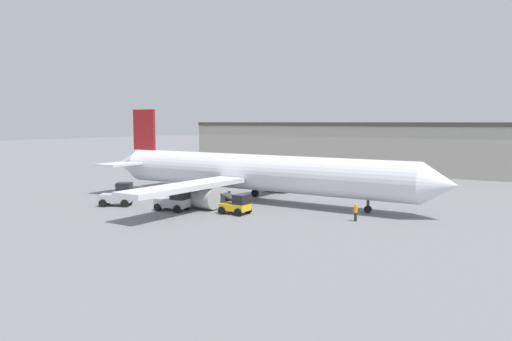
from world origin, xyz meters
TOP-DOWN VIEW (x-y plane):
  - ground_plane at (0.00, 0.00)m, footprint 400.00×400.00m
  - terminal_building at (-3.96, 42.97)m, footprint 66.81×15.77m
  - airplane at (-0.92, 0.01)m, footprint 43.97×34.86m
  - ground_crew_worker at (13.67, -4.66)m, footprint 0.35×0.35m
  - baggage_tug at (-3.46, -9.57)m, footprint 3.55×2.32m
  - belt_loader_truck at (2.79, -7.67)m, footprint 2.72×2.05m
  - pushback_tug at (-10.40, -10.61)m, footprint 3.63×3.20m

SIDE VIEW (x-z plane):
  - ground_plane at x=0.00m, z-range 0.00..0.00m
  - ground_crew_worker at x=13.67m, z-range 0.05..1.66m
  - belt_loader_truck at x=2.79m, z-range -0.03..1.94m
  - baggage_tug at x=-3.46m, z-range -0.10..2.29m
  - pushback_tug at x=-10.40m, z-range -0.11..2.38m
  - airplane at x=-0.92m, z-range -2.05..8.39m
  - terminal_building at x=-3.96m, z-range 0.01..8.78m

